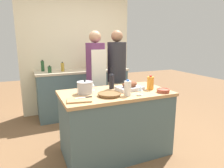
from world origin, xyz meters
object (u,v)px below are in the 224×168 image
wicker_basket (109,94)px  person_cook_guest (117,74)px  condiment_bottle_tall (43,66)px  roasting_pan (130,87)px  milk_jug (128,88)px  condiment_bottle_extra (50,69)px  wine_glass_left (92,84)px  wine_bottle_green (112,80)px  knife_chef (84,98)px  cutting_board (79,100)px  wine_glass_right (140,89)px  stand_mixer (92,62)px  condiment_bottle_short (63,67)px  person_cook_aproned (96,76)px  juice_jug (150,83)px  mixing_bowl (163,90)px  stock_pot (85,88)px

wicker_basket → person_cook_guest: (0.56, 0.99, 0.05)m
condiment_bottle_tall → roasting_pan: bearing=-60.7°
milk_jug → person_cook_guest: 1.12m
person_cook_guest → roasting_pan: bearing=-107.4°
milk_jug → condiment_bottle_extra: (-0.70, 1.70, 0.04)m
wine_glass_left → wine_bottle_green: bearing=-4.5°
wicker_basket → knife_chef: bearing=-177.7°
wicker_basket → cutting_board: bearing=-172.6°
cutting_board → wine_bottle_green: size_ratio=0.97×
wine_glass_left → knife_chef: wine_glass_left is taller
wine_glass_right → person_cook_guest: 1.12m
wicker_basket → stand_mixer: 1.84m
condiment_bottle_short → person_cook_aproned: bearing=-57.6°
knife_chef → juice_jug: bearing=5.6°
milk_jug → knife_chef: bearing=173.7°
cutting_board → person_cook_guest: 1.41m
milk_jug → person_cook_aproned: bearing=91.5°
roasting_pan → knife_chef: roasting_pan is taller
wicker_basket → condiment_bottle_extra: condiment_bottle_extra is taller
knife_chef → stand_mixer: (0.68, 1.81, 0.20)m
condiment_bottle_tall → condiment_bottle_short: bearing=-27.4°
wine_glass_left → condiment_bottle_extra: size_ratio=0.92×
wine_glass_left → condiment_bottle_extra: 1.34m
mixing_bowl → wine_glass_right: wine_glass_right is taller
wine_glass_right → wicker_basket: bearing=162.6°
condiment_bottle_tall → person_cook_guest: bearing=-37.2°
wicker_basket → wine_glass_right: bearing=-17.4°
roasting_pan → person_cook_aproned: size_ratio=0.21×
juice_jug → wine_glass_left: size_ratio=1.59×
condiment_bottle_short → condiment_bottle_extra: condiment_bottle_short is taller
wicker_basket → stock_pot: bearing=135.9°
stock_pot → mixing_bowl: stock_pot is taller
juice_jug → person_cook_guest: size_ratio=0.11×
stand_mixer → condiment_bottle_extra: 0.88m
juice_jug → condiment_bottle_short: condiment_bottle_short is taller
mixing_bowl → wine_bottle_green: (-0.53, 0.45, 0.10)m
knife_chef → condiment_bottle_short: (0.07, 1.70, 0.14)m
stand_mixer → condiment_bottle_short: bearing=-170.0°
mixing_bowl → condiment_bottle_tall: condiment_bottle_tall is taller
juice_jug → wicker_basket: bearing=-172.8°
wine_glass_right → person_cook_aproned: person_cook_aproned is taller
stock_pot → wine_glass_left: 0.18m
knife_chef → wicker_basket: bearing=2.3°
juice_jug → condiment_bottle_short: (-0.89, 1.61, 0.07)m
stand_mixer → wine_glass_left: bearing=-107.9°
condiment_bottle_extra → mixing_bowl: bearing=-55.7°
condiment_bottle_extra → knife_chef: bearing=-83.9°
mixing_bowl → knife_chef: bearing=174.0°
person_cook_aproned → stand_mixer: bearing=74.4°
knife_chef → condiment_bottle_tall: condiment_bottle_tall is taller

